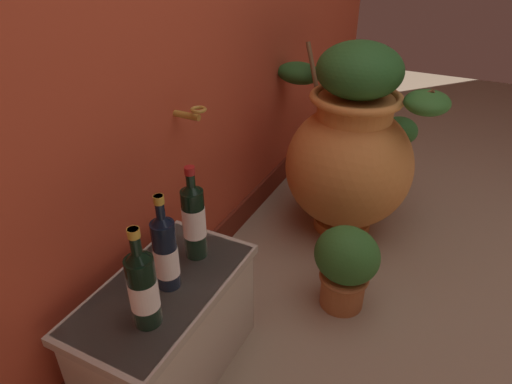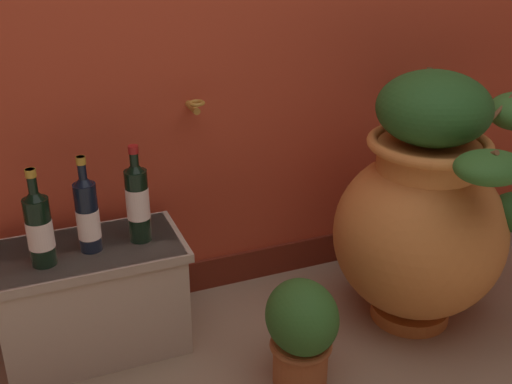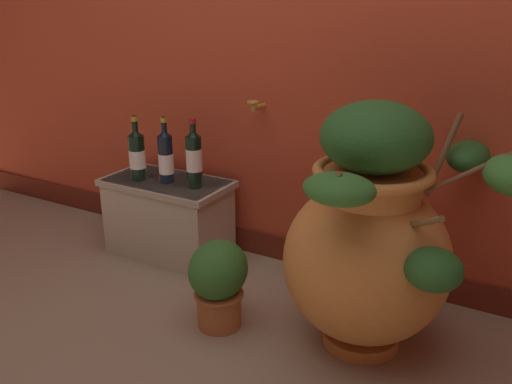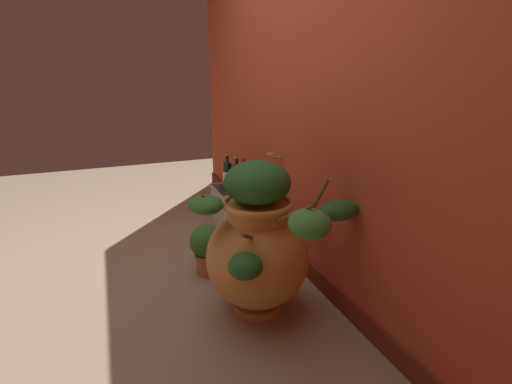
# 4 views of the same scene
# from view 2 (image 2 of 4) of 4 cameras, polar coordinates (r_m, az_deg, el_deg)

# --- Properties ---
(terracotta_urn) EXTENTS (0.84, 0.87, 0.92)m
(terracotta_urn) POSITION_cam_2_polar(r_m,az_deg,el_deg) (2.25, 14.99, -1.63)
(terracotta_urn) COLOR #CC7F3D
(terracotta_urn) RESTS_ON ground_plane
(stone_ledge) EXTENTS (0.62, 0.34, 0.39)m
(stone_ledge) POSITION_cam_2_polar(r_m,az_deg,el_deg) (2.20, -14.54, -8.99)
(stone_ledge) COLOR beige
(stone_ledge) RESTS_ON ground_plane
(wine_bottle_left) EXTENTS (0.07, 0.07, 0.32)m
(wine_bottle_left) POSITION_cam_2_polar(r_m,az_deg,el_deg) (2.04, -14.96, -1.87)
(wine_bottle_left) COLOR black
(wine_bottle_left) RESTS_ON stone_ledge
(wine_bottle_middle) EXTENTS (0.08, 0.08, 0.31)m
(wine_bottle_middle) POSITION_cam_2_polar(r_m,az_deg,el_deg) (2.00, -18.97, -2.93)
(wine_bottle_middle) COLOR black
(wine_bottle_middle) RESTS_ON stone_ledge
(wine_bottle_right) EXTENTS (0.07, 0.07, 0.33)m
(wine_bottle_right) POSITION_cam_2_polar(r_m,az_deg,el_deg) (2.06, -10.63, -0.66)
(wine_bottle_right) COLOR black
(wine_bottle_right) RESTS_ON stone_ledge
(potted_shrub) EXTENTS (0.22, 0.25, 0.36)m
(potted_shrub) POSITION_cam_2_polar(r_m,az_deg,el_deg) (2.00, 4.12, -12.25)
(potted_shrub) COLOR #B26638
(potted_shrub) RESTS_ON ground_plane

